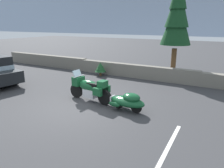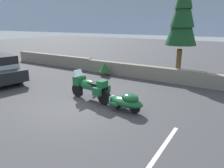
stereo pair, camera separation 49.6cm
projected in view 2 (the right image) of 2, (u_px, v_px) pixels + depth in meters
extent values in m
plane|color=#38383A|center=(79.00, 106.00, 8.80)|extent=(80.00, 80.00, 0.00)
cube|color=slate|center=(53.00, 60.00, 17.55)|extent=(8.00, 0.46, 0.90)
cube|color=slate|center=(139.00, 71.00, 13.41)|extent=(8.00, 0.44, 0.84)
cylinder|color=black|center=(78.00, 90.00, 9.91)|extent=(0.67, 0.20, 0.66)
cylinder|color=black|center=(104.00, 97.00, 8.93)|extent=(0.67, 0.20, 0.66)
cube|color=silver|center=(91.00, 93.00, 9.38)|extent=(0.64, 0.50, 0.36)
ellipsoid|color=#144C28|center=(89.00, 85.00, 9.34)|extent=(1.24, 0.56, 0.48)
cube|color=#144C28|center=(79.00, 80.00, 9.68)|extent=(0.41, 0.55, 0.40)
cube|color=#9EB7C6|center=(78.00, 73.00, 9.62)|extent=(0.23, 0.46, 0.34)
cube|color=black|center=(94.00, 84.00, 9.14)|extent=(0.59, 0.41, 0.16)
cube|color=#144C28|center=(102.00, 84.00, 8.83)|extent=(0.36, 0.43, 0.28)
cube|color=#144C28|center=(97.00, 92.00, 8.71)|extent=(0.41, 0.20, 0.32)
cube|color=#144C28|center=(106.00, 88.00, 9.17)|extent=(0.41, 0.20, 0.32)
cylinder|color=silver|center=(80.00, 76.00, 9.59)|extent=(0.11, 0.70, 0.04)
cylinder|color=silver|center=(78.00, 85.00, 9.81)|extent=(0.26, 0.09, 0.54)
cylinder|color=black|center=(118.00, 103.00, 8.54)|extent=(0.45, 0.14, 0.44)
cylinder|color=black|center=(135.00, 108.00, 8.06)|extent=(0.45, 0.14, 0.44)
ellipsoid|color=#144C28|center=(126.00, 102.00, 8.25)|extent=(1.56, 0.83, 0.40)
ellipsoid|color=#144C28|center=(130.00, 98.00, 8.09)|extent=(0.77, 0.63, 0.32)
cube|color=silver|center=(112.00, 99.00, 8.68)|extent=(0.09, 0.32, 0.24)
ellipsoid|color=#144C28|center=(113.00, 104.00, 8.28)|extent=(0.53, 0.19, 0.20)
ellipsoid|color=#144C28|center=(122.00, 100.00, 8.77)|extent=(0.53, 0.19, 0.20)
cylinder|color=silver|center=(105.00, 99.00, 8.93)|extent=(0.70, 0.12, 0.05)
cylinder|color=black|center=(0.00, 70.00, 14.07)|extent=(0.71, 0.34, 0.68)
cylinder|color=black|center=(20.00, 78.00, 12.12)|extent=(0.71, 0.34, 0.68)
cylinder|color=brown|center=(178.00, 64.00, 13.24)|extent=(0.32, 0.32, 1.85)
cone|color=#143D1E|center=(182.00, 20.00, 12.51)|extent=(1.88, 1.88, 2.92)
cone|color=#143D1E|center=(184.00, 5.00, 12.27)|extent=(1.46, 1.46, 2.55)
cylinder|color=brown|center=(105.00, 74.00, 14.00)|extent=(0.15, 0.15, 0.26)
cone|color=#1E5128|center=(105.00, 68.00, 13.89)|extent=(0.74, 0.74, 0.41)
cone|color=#1E5128|center=(105.00, 67.00, 13.86)|extent=(0.58, 0.58, 0.36)
cone|color=#1E5128|center=(105.00, 65.00, 13.83)|extent=(0.41, 0.41, 0.31)
cube|color=silver|center=(157.00, 155.00, 5.52)|extent=(0.12, 3.60, 0.01)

